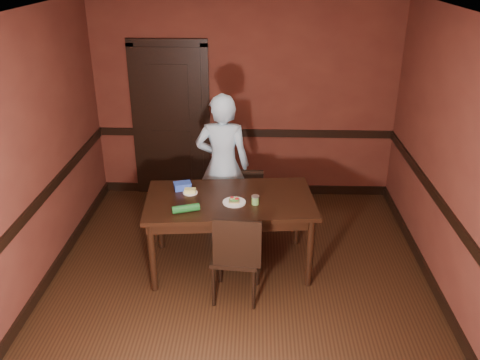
# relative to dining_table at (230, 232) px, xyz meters

# --- Properties ---
(floor) EXTENTS (4.00, 4.50, 0.01)m
(floor) POSITION_rel_dining_table_xyz_m (0.11, -0.40, -0.41)
(floor) COLOR black
(floor) RESTS_ON ground
(ceiling) EXTENTS (4.00, 4.50, 0.01)m
(ceiling) POSITION_rel_dining_table_xyz_m (0.11, -0.40, 2.29)
(ceiling) COLOR white
(ceiling) RESTS_ON ground
(wall_back) EXTENTS (4.00, 0.02, 2.70)m
(wall_back) POSITION_rel_dining_table_xyz_m (0.11, 1.85, 0.94)
(wall_back) COLOR #552319
(wall_back) RESTS_ON ground
(wall_front) EXTENTS (4.00, 0.02, 2.70)m
(wall_front) POSITION_rel_dining_table_xyz_m (0.11, -2.65, 0.94)
(wall_front) COLOR #552319
(wall_front) RESTS_ON ground
(wall_left) EXTENTS (0.02, 4.50, 2.70)m
(wall_left) POSITION_rel_dining_table_xyz_m (-1.89, -0.40, 0.94)
(wall_left) COLOR #552319
(wall_left) RESTS_ON ground
(wall_right) EXTENTS (0.02, 4.50, 2.70)m
(wall_right) POSITION_rel_dining_table_xyz_m (2.11, -0.40, 0.94)
(wall_right) COLOR #552319
(wall_right) RESTS_ON ground
(dado_back) EXTENTS (4.00, 0.03, 0.10)m
(dado_back) POSITION_rel_dining_table_xyz_m (0.11, 1.83, 0.49)
(dado_back) COLOR black
(dado_back) RESTS_ON ground
(dado_left) EXTENTS (0.03, 4.50, 0.10)m
(dado_left) POSITION_rel_dining_table_xyz_m (-1.88, -0.40, 0.49)
(dado_left) COLOR black
(dado_left) RESTS_ON ground
(dado_right) EXTENTS (0.03, 4.50, 0.10)m
(dado_right) POSITION_rel_dining_table_xyz_m (2.09, -0.40, 0.49)
(dado_right) COLOR black
(dado_right) RESTS_ON ground
(baseboard_back) EXTENTS (4.00, 0.03, 0.12)m
(baseboard_back) POSITION_rel_dining_table_xyz_m (0.11, 1.83, -0.35)
(baseboard_back) COLOR black
(baseboard_back) RESTS_ON ground
(baseboard_left) EXTENTS (0.03, 4.50, 0.12)m
(baseboard_left) POSITION_rel_dining_table_xyz_m (-1.88, -0.40, -0.35)
(baseboard_left) COLOR black
(baseboard_left) RESTS_ON ground
(baseboard_right) EXTENTS (0.03, 4.50, 0.12)m
(baseboard_right) POSITION_rel_dining_table_xyz_m (2.09, -0.40, -0.35)
(baseboard_right) COLOR black
(baseboard_right) RESTS_ON ground
(door) EXTENTS (1.05, 0.07, 2.20)m
(door) POSITION_rel_dining_table_xyz_m (-0.89, 1.81, 0.68)
(door) COLOR black
(door) RESTS_ON ground
(dining_table) EXTENTS (1.82, 1.13, 0.82)m
(dining_table) POSITION_rel_dining_table_xyz_m (0.00, 0.00, 0.00)
(dining_table) COLOR black
(dining_table) RESTS_ON floor
(chair_far) EXTENTS (0.39, 0.39, 0.81)m
(chair_far) POSITION_rel_dining_table_xyz_m (0.17, 0.59, -0.00)
(chair_far) COLOR black
(chair_far) RESTS_ON floor
(chair_near) EXTENTS (0.49, 0.49, 0.96)m
(chair_near) POSITION_rel_dining_table_xyz_m (0.09, -0.54, 0.07)
(chair_near) COLOR black
(chair_near) RESTS_ON floor
(person) EXTENTS (0.65, 0.44, 1.73)m
(person) POSITION_rel_dining_table_xyz_m (-0.12, 0.76, 0.46)
(person) COLOR #A7CCDE
(person) RESTS_ON floor
(sandwich_plate) EXTENTS (0.24, 0.24, 0.06)m
(sandwich_plate) POSITION_rel_dining_table_xyz_m (0.05, -0.11, 0.42)
(sandwich_plate) COLOR white
(sandwich_plate) RESTS_ON dining_table
(sauce_jar) EXTENTS (0.08, 0.08, 0.09)m
(sauce_jar) POSITION_rel_dining_table_xyz_m (0.27, -0.13, 0.46)
(sauce_jar) COLOR #5D8C41
(sauce_jar) RESTS_ON dining_table
(cheese_saucer) EXTENTS (0.16, 0.16, 0.05)m
(cheese_saucer) POSITION_rel_dining_table_xyz_m (-0.43, 0.11, 0.43)
(cheese_saucer) COLOR white
(cheese_saucer) RESTS_ON dining_table
(food_tub) EXTENTS (0.21, 0.17, 0.08)m
(food_tub) POSITION_rel_dining_table_xyz_m (-0.52, 0.20, 0.45)
(food_tub) COLOR blue
(food_tub) RESTS_ON dining_table
(wrapped_veg) EXTENTS (0.28, 0.16, 0.08)m
(wrapped_veg) POSITION_rel_dining_table_xyz_m (-0.42, -0.32, 0.45)
(wrapped_veg) COLOR #17521E
(wrapped_veg) RESTS_ON dining_table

